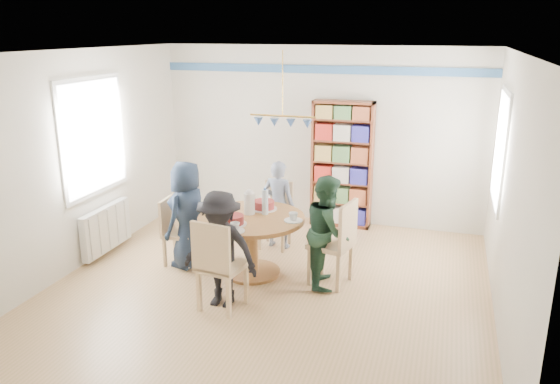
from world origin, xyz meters
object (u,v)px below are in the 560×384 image
at_px(chair_near, 218,262).
at_px(person_near, 220,250).
at_px(chair_right, 338,239).
at_px(person_left, 187,214).
at_px(dining_table, 252,231).
at_px(person_right, 328,231).
at_px(bookshelf, 342,166).
at_px(chair_left, 175,228).
at_px(chair_far, 277,211).
at_px(person_far, 278,204).
at_px(radiator, 106,229).

distance_m(chair_near, person_near, 0.16).
bearing_deg(chair_right, person_left, -179.55).
xyz_separation_m(dining_table, person_right, (0.95, 0.00, 0.11)).
distance_m(person_right, bookshelf, 2.10).
height_order(dining_table, chair_left, chair_left).
bearing_deg(chair_far, chair_near, -90.83).
distance_m(person_far, bookshelf, 1.35).
xyz_separation_m(radiator, person_left, (1.23, -0.03, 0.33)).
height_order(dining_table, chair_right, chair_right).
distance_m(chair_left, person_right, 2.01).
distance_m(person_left, bookshelf, 2.60).
distance_m(person_far, person_near, 1.80).
bearing_deg(chair_near, bookshelf, 76.79).
xyz_separation_m(person_left, person_far, (0.91, 0.93, -0.07)).
relative_size(person_right, bookshelf, 0.69).
relative_size(person_left, person_right, 1.03).
distance_m(chair_right, chair_near, 1.48).
xyz_separation_m(chair_right, chair_far, (-1.06, 0.96, -0.07)).
distance_m(chair_left, chair_near, 1.45).
height_order(chair_right, bookshelf, bookshelf).
height_order(radiator, chair_near, chair_near).
bearing_deg(bookshelf, person_left, -127.06).
bearing_deg(chair_far, bookshelf, 57.59).
distance_m(radiator, chair_far, 2.32).
relative_size(person_right, person_far, 1.08).
bearing_deg(chair_near, chair_right, 42.97).
height_order(radiator, person_far, person_far).
xyz_separation_m(person_right, bookshelf, (-0.25, 2.07, 0.28)).
bearing_deg(radiator, person_far, 22.97).
relative_size(chair_far, person_left, 0.66).
bearing_deg(person_near, chair_far, 90.69).
bearing_deg(person_near, radiator, 159.00).
bearing_deg(dining_table, chair_right, 1.04).
bearing_deg(person_right, dining_table, 79.16).
distance_m(dining_table, person_near, 0.86).
bearing_deg(radiator, chair_far, 24.37).
bearing_deg(person_right, chair_right, -92.26).
relative_size(chair_right, person_near, 0.79).
relative_size(radiator, chair_right, 0.97).
height_order(chair_left, person_near, person_near).
relative_size(chair_left, chair_far, 0.96).
distance_m(chair_right, person_far, 1.37).
relative_size(radiator, person_right, 0.75).
relative_size(dining_table, person_right, 0.98).
relative_size(dining_table, chair_far, 1.43).
distance_m(chair_left, person_far, 1.45).
height_order(chair_far, person_right, person_right).
xyz_separation_m(radiator, chair_left, (1.04, -0.02, 0.13)).
distance_m(person_right, person_near, 1.31).
bearing_deg(chair_left, person_near, -40.49).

